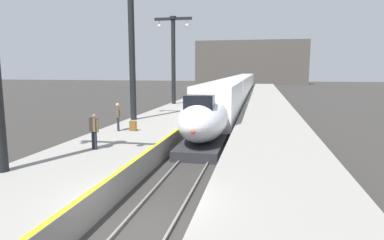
{
  "coord_description": "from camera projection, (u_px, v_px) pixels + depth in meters",
  "views": [
    {
      "loc": [
        3.21,
        -8.69,
        4.73
      ],
      "look_at": [
        -0.63,
        10.28,
        1.8
      ],
      "focal_mm": 31.34,
      "sensor_mm": 36.0,
      "label": 1
    }
  ],
  "objects": [
    {
      "name": "ground_plane",
      "position": [
        143.0,
        233.0,
        9.76
      ],
      "size": [
        260.0,
        260.0,
        0.0
      ],
      "primitive_type": "plane",
      "color": "#33302D"
    },
    {
      "name": "passenger_mid_platform",
      "position": [
        94.0,
        128.0,
        15.43
      ],
      "size": [
        0.54,
        0.33,
        1.69
      ],
      "color": "#23232D",
      "rests_on": "platform_left"
    },
    {
      "name": "passenger_near_edge",
      "position": [
        118.0,
        115.0,
        20.11
      ],
      "size": [
        0.37,
        0.51,
        1.69
      ],
      "color": "#23232D",
      "rests_on": "platform_left"
    },
    {
      "name": "station_column_far",
      "position": [
        173.0,
        52.0,
        35.44
      ],
      "size": [
        4.0,
        0.68,
        9.16
      ],
      "color": "black",
      "rests_on": "platform_left"
    },
    {
      "name": "platform_right",
      "position": [
        268.0,
        113.0,
        32.87
      ],
      "size": [
        4.8,
        110.0,
        1.05
      ],
      "primitive_type": "cube",
      "color": "gray",
      "rests_on": "ground"
    },
    {
      "name": "platform_left",
      "position": [
        187.0,
        111.0,
        34.46
      ],
      "size": [
        4.8,
        110.0,
        1.05
      ],
      "primitive_type": "cube",
      "color": "gray",
      "rests_on": "ground"
    },
    {
      "name": "rail_main_right",
      "position": [
        236.0,
        113.0,
        36.25
      ],
      "size": [
        0.08,
        110.0,
        0.12
      ],
      "primitive_type": "cube",
      "color": "slate",
      "rests_on": "ground"
    },
    {
      "name": "rolling_suitcase",
      "position": [
        133.0,
        126.0,
        20.2
      ],
      "size": [
        0.4,
        0.22,
        0.98
      ],
      "color": "brown",
      "rests_on": "platform_left"
    },
    {
      "name": "platform_left_safety_stripe",
      "position": [
        209.0,
        106.0,
        33.94
      ],
      "size": [
        0.2,
        107.8,
        0.01
      ],
      "primitive_type": "cube",
      "color": "yellow",
      "rests_on": "platform_left"
    },
    {
      "name": "terminus_back_wall",
      "position": [
        251.0,
        62.0,
        107.56
      ],
      "size": [
        36.0,
        2.0,
        14.0
      ],
      "primitive_type": "cube",
      "color": "#4C4742",
      "rests_on": "ground"
    },
    {
      "name": "highspeed_train_main",
      "position": [
        239.0,
        87.0,
        52.27
      ],
      "size": [
        2.92,
        75.32,
        3.6
      ],
      "color": "silver",
      "rests_on": "ground"
    },
    {
      "name": "rail_main_left",
      "position": [
        222.0,
        113.0,
        36.55
      ],
      "size": [
        0.08,
        110.0,
        0.12
      ],
      "primitive_type": "cube",
      "color": "slate",
      "rests_on": "ground"
    },
    {
      "name": "station_column_mid",
      "position": [
        132.0,
        36.0,
        23.91
      ],
      "size": [
        4.0,
        0.68,
        10.2
      ],
      "color": "black",
      "rests_on": "platform_left"
    }
  ]
}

